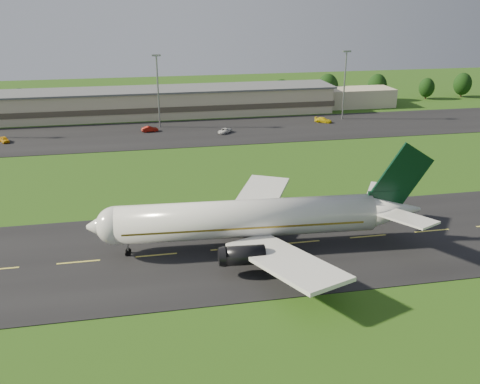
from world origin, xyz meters
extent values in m
plane|color=#1D4210|center=(0.00, 0.00, 0.00)|extent=(360.00, 360.00, 0.00)
cube|color=black|center=(0.00, 0.00, 0.05)|extent=(220.00, 30.00, 0.10)
cube|color=black|center=(0.00, 72.00, 0.05)|extent=(260.00, 30.00, 0.10)
cylinder|color=silver|center=(13.44, 0.00, 4.80)|extent=(38.27, 7.90, 5.60)
sphere|color=silver|center=(-5.52, 1.16, 4.80)|extent=(5.60, 5.60, 5.60)
cone|color=silver|center=(-7.52, 1.28, 4.80)|extent=(4.32, 5.61, 5.38)
cone|color=silver|center=(35.90, -1.37, 4.80)|extent=(9.32, 6.03, 5.49)
cube|color=olive|center=(12.94, 0.03, 4.45)|extent=(35.28, 7.76, 0.28)
cube|color=black|center=(-6.12, 1.19, 5.35)|extent=(2.18, 3.12, 0.65)
cube|color=silver|center=(16.27, -11.19, 3.30)|extent=(13.20, 20.23, 2.20)
cube|color=silver|center=(17.61, 10.77, 3.30)|extent=(14.97, 20.06, 2.20)
cube|color=silver|center=(35.60, -6.36, 5.70)|extent=(7.17, 9.39, 0.91)
cube|color=silver|center=(36.21, 3.62, 5.70)|extent=(7.85, 9.34, 0.91)
cube|color=black|center=(34.40, -1.28, 6.60)|extent=(5.02, 0.85, 3.00)
cube|color=black|center=(36.90, -1.43, 10.30)|extent=(9.44, 1.02, 10.55)
cylinder|color=black|center=(11.46, -7.89, 2.90)|extent=(5.75, 3.04, 2.70)
cylinder|color=black|center=(12.43, 8.08, 2.90)|extent=(5.75, 3.04, 2.70)
cube|color=#C2B694|center=(0.00, 96.00, 4.00)|extent=(120.00, 15.00, 8.00)
cube|color=#4C4438|center=(0.00, 96.00, 3.20)|extent=(121.00, 15.40, 1.60)
cube|color=#595B60|center=(0.00, 96.00, 8.15)|extent=(122.00, 16.00, 0.50)
cube|color=#C2B694|center=(70.00, 98.00, 3.00)|extent=(28.00, 11.00, 6.00)
cylinder|color=gray|center=(5.00, 80.00, 10.00)|extent=(0.44, 0.44, 20.00)
cube|color=gray|center=(5.00, 80.00, 20.10)|extent=(2.40, 1.20, 0.50)
cylinder|color=gray|center=(60.00, 80.00, 10.00)|extent=(0.44, 0.44, 20.00)
cube|color=gray|center=(60.00, 80.00, 20.10)|extent=(2.40, 1.20, 0.50)
cylinder|color=black|center=(-36.60, 105.33, 1.31)|extent=(0.56, 0.56, 2.63)
ellipsoid|color=black|center=(-36.60, 105.33, 4.53)|extent=(6.13, 6.13, 7.67)
cylinder|color=black|center=(47.97, 106.39, 1.34)|extent=(0.56, 0.56, 2.67)
ellipsoid|color=black|center=(47.97, 106.39, 4.60)|extent=(6.24, 6.24, 7.80)
cylinder|color=black|center=(64.56, 106.11, 1.56)|extent=(0.56, 0.56, 3.12)
ellipsoid|color=black|center=(64.56, 106.11, 5.37)|extent=(7.28, 7.28, 9.10)
cylinder|color=black|center=(83.21, 106.62, 1.46)|extent=(0.56, 0.56, 2.93)
ellipsoid|color=black|center=(83.21, 106.62, 5.05)|extent=(6.84, 6.84, 8.54)
cylinder|color=black|center=(101.91, 105.55, 1.18)|extent=(0.56, 0.56, 2.37)
ellipsoid|color=black|center=(101.91, 105.55, 4.08)|extent=(5.52, 5.52, 6.90)
cylinder|color=black|center=(116.69, 106.51, 1.38)|extent=(0.56, 0.56, 2.77)
ellipsoid|color=black|center=(116.69, 106.51, 4.77)|extent=(6.46, 6.46, 8.08)
imported|color=orange|center=(-35.05, 71.05, 0.82)|extent=(3.43, 4.52, 1.44)
imported|color=maroon|center=(1.98, 75.05, 0.84)|extent=(4.70, 2.23, 1.49)
imported|color=silver|center=(21.93, 69.61, 0.74)|extent=(4.69, 4.80, 1.28)
imported|color=yellow|center=(52.66, 76.43, 0.83)|extent=(5.32, 4.43, 1.46)
camera|label=1|loc=(-1.57, -70.89, 36.02)|focal=40.00mm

